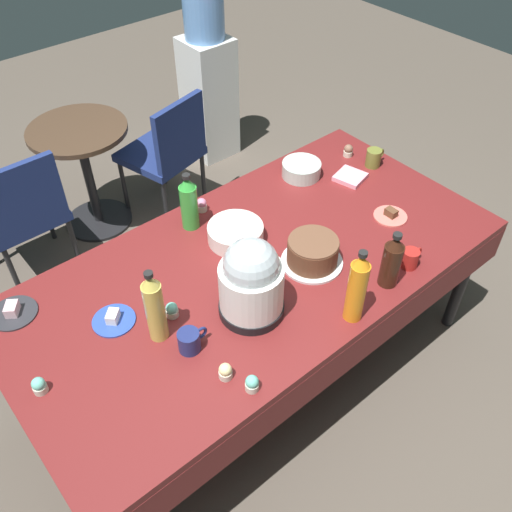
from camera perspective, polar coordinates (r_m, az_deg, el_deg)
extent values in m
plane|color=brown|center=(3.00, 0.00, -11.15)|extent=(9.00, 9.00, 0.00)
cube|color=maroon|center=(2.44, 0.00, -1.19)|extent=(2.20, 1.10, 0.04)
cylinder|color=black|center=(3.11, 20.39, -2.17)|extent=(0.06, 0.06, 0.71)
cylinder|color=black|center=(2.76, -23.57, -11.03)|extent=(0.06, 0.06, 0.71)
cylinder|color=black|center=(3.49, 7.91, 6.21)|extent=(0.06, 0.06, 0.71)
cube|color=maroon|center=(2.28, 9.01, -10.56)|extent=(2.20, 0.01, 0.18)
cube|color=maroon|center=(2.84, -7.10, 3.16)|extent=(2.20, 0.01, 0.18)
cylinder|color=silver|center=(2.44, 5.72, -0.60)|extent=(0.27, 0.27, 0.01)
cylinder|color=brown|center=(2.40, 5.82, 0.43)|extent=(0.22, 0.22, 0.11)
cylinder|color=brown|center=(2.36, 5.92, 1.46)|extent=(0.22, 0.22, 0.01)
cylinder|color=black|center=(2.23, -0.47, -5.26)|extent=(0.26, 0.26, 0.04)
cylinder|color=white|center=(2.14, -0.49, -3.19)|extent=(0.25, 0.25, 0.20)
sphere|color=#B2BCC1|center=(2.06, -0.51, -0.99)|extent=(0.22, 0.22, 0.22)
cylinder|color=#B2C6BC|center=(2.93, 4.66, 8.83)|extent=(0.20, 0.20, 0.08)
cylinder|color=silver|center=(2.52, -2.11, 2.33)|extent=(0.25, 0.25, 0.08)
cylinder|color=#2D4CB2|center=(2.28, -14.32, -6.41)|extent=(0.17, 0.17, 0.01)
cube|color=white|center=(2.26, -14.43, -6.01)|extent=(0.07, 0.07, 0.04)
cylinder|color=#E07266|center=(2.74, 13.56, 3.98)|extent=(0.16, 0.16, 0.01)
cube|color=brown|center=(2.73, 13.64, 4.34)|extent=(0.04, 0.06, 0.04)
cylinder|color=#2D2D33|center=(2.43, -23.52, -5.38)|extent=(0.19, 0.19, 0.01)
cube|color=beige|center=(2.41, -23.69, -4.97)|extent=(0.08, 0.08, 0.04)
cylinder|color=beige|center=(2.15, -21.22, -12.45)|extent=(0.05, 0.05, 0.03)
sphere|color=#6BC6B2|center=(2.13, -21.42, -12.01)|extent=(0.05, 0.05, 0.05)
cylinder|color=beige|center=(2.71, -5.55, 4.94)|extent=(0.05, 0.05, 0.03)
sphere|color=pink|center=(2.69, -5.59, 5.42)|extent=(0.05, 0.05, 0.05)
cylinder|color=beige|center=(3.12, 9.38, 10.31)|extent=(0.05, 0.05, 0.03)
sphere|color=brown|center=(3.11, 9.44, 10.76)|extent=(0.05, 0.05, 0.05)
cylinder|color=beige|center=(2.01, -0.41, -13.17)|extent=(0.05, 0.05, 0.03)
sphere|color=#6BC6B2|center=(1.99, -0.41, -12.72)|extent=(0.05, 0.05, 0.05)
cylinder|color=beige|center=(2.24, -8.55, -5.77)|extent=(0.05, 0.05, 0.03)
sphere|color=#6BC6B2|center=(2.22, -8.62, -5.28)|extent=(0.05, 0.05, 0.05)
cylinder|color=beige|center=(2.04, -3.13, -11.97)|extent=(0.05, 0.05, 0.03)
sphere|color=beige|center=(2.02, -3.16, -11.51)|extent=(0.05, 0.05, 0.05)
cylinder|color=gold|center=(2.09, -10.25, -5.62)|extent=(0.07, 0.07, 0.27)
cone|color=gold|center=(1.98, -10.82, -2.57)|extent=(0.07, 0.07, 0.05)
cylinder|color=black|center=(1.95, -10.95, -1.87)|extent=(0.03, 0.03, 0.02)
cylinder|color=green|center=(2.57, -6.84, 5.00)|extent=(0.08, 0.08, 0.22)
cone|color=green|center=(2.49, -7.09, 7.44)|extent=(0.07, 0.07, 0.05)
cylinder|color=black|center=(2.47, -7.16, 8.08)|extent=(0.04, 0.04, 0.02)
cylinder|color=orange|center=(2.16, 10.21, -3.64)|extent=(0.08, 0.08, 0.28)
cone|color=orange|center=(2.04, 10.77, -0.49)|extent=(0.07, 0.07, 0.05)
cylinder|color=black|center=(2.02, 10.90, 0.20)|extent=(0.03, 0.03, 0.02)
cylinder|color=#33190F|center=(2.34, 13.61, -0.91)|extent=(0.08, 0.08, 0.20)
cone|color=#33190F|center=(2.26, 14.13, 1.36)|extent=(0.07, 0.07, 0.05)
cylinder|color=black|center=(2.24, 14.28, 2.01)|extent=(0.04, 0.04, 0.02)
cylinder|color=navy|center=(2.11, -6.86, -8.64)|extent=(0.08, 0.08, 0.09)
torus|color=navy|center=(2.12, -5.67, -7.84)|extent=(0.06, 0.01, 0.06)
cylinder|color=olive|center=(3.05, 11.91, 9.78)|extent=(0.08, 0.08, 0.10)
torus|color=olive|center=(3.08, 12.56, 10.17)|extent=(0.06, 0.01, 0.06)
cylinder|color=#B2231E|center=(2.48, 15.47, -0.26)|extent=(0.07, 0.07, 0.09)
torus|color=#B2231E|center=(2.51, 16.16, 0.30)|extent=(0.06, 0.01, 0.06)
cube|color=pink|center=(2.95, 9.61, 7.97)|extent=(0.17, 0.17, 0.02)
cube|color=navy|center=(3.48, -22.96, 4.07)|extent=(0.44, 0.44, 0.05)
cube|color=navy|center=(3.19, -22.67, 5.49)|extent=(0.42, 0.04, 0.40)
cylinder|color=black|center=(3.80, -20.60, 4.05)|extent=(0.03, 0.03, 0.40)
cylinder|color=black|center=(3.51, -18.04, 1.13)|extent=(0.03, 0.03, 0.40)
cylinder|color=black|center=(3.44, -23.54, -1.67)|extent=(0.03, 0.03, 0.40)
cube|color=navy|center=(3.75, -9.78, 10.26)|extent=(0.53, 0.53, 0.05)
cube|color=navy|center=(3.51, -7.78, 12.35)|extent=(0.41, 0.14, 0.40)
cylinder|color=black|center=(4.10, -9.56, 9.66)|extent=(0.04, 0.04, 0.40)
cylinder|color=black|center=(3.90, -13.34, 7.01)|extent=(0.04, 0.04, 0.40)
cylinder|color=black|center=(3.88, -5.41, 7.93)|extent=(0.04, 0.04, 0.40)
cylinder|color=black|center=(3.66, -9.20, 5.06)|extent=(0.04, 0.04, 0.40)
cylinder|color=#473323|center=(3.57, -17.84, 12.15)|extent=(0.60, 0.60, 0.03)
cylinder|color=black|center=(3.75, -16.70, 7.62)|extent=(0.06, 0.06, 0.67)
cylinder|color=black|center=(3.95, -15.71, 3.58)|extent=(0.44, 0.44, 0.02)
cube|color=silver|center=(4.31, -4.83, 15.75)|extent=(0.32, 0.32, 0.90)
cylinder|color=#6699D8|center=(4.06, -5.39, 23.52)|extent=(0.28, 0.28, 0.34)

